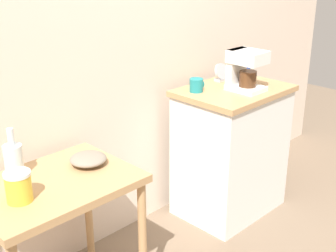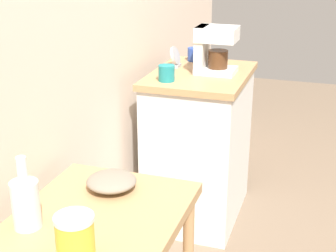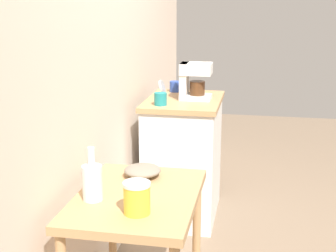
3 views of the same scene
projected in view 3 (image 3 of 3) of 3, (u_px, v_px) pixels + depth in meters
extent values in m
cube|color=beige|center=(106.00, 34.00, 2.92)|extent=(4.40, 0.10, 2.80)
cube|color=tan|center=(137.00, 198.00, 2.25)|extent=(0.77, 0.55, 0.04)
cylinder|color=tan|center=(196.00, 239.00, 2.63)|extent=(0.04, 0.04, 0.70)
cylinder|color=tan|center=(112.00, 232.00, 2.72)|extent=(0.04, 0.04, 0.70)
cube|color=white|center=(183.00, 160.00, 3.64)|extent=(0.70, 0.50, 0.87)
cube|color=tan|center=(184.00, 101.00, 3.53)|extent=(0.73, 0.53, 0.04)
cylinder|color=gray|center=(142.00, 176.00, 2.47)|extent=(0.08, 0.08, 0.01)
ellipsoid|color=gray|center=(142.00, 170.00, 2.46)|extent=(0.19, 0.19, 0.05)
cylinder|color=silver|center=(92.00, 183.00, 2.17)|extent=(0.09, 0.09, 0.16)
cylinder|color=silver|center=(91.00, 157.00, 2.14)|extent=(0.03, 0.03, 0.09)
cylinder|color=gold|center=(137.00, 199.00, 2.04)|extent=(0.11, 0.11, 0.12)
cylinder|color=white|center=(137.00, 184.00, 2.02)|extent=(0.12, 0.12, 0.01)
cube|color=white|center=(196.00, 97.00, 3.51)|extent=(0.18, 0.22, 0.03)
cube|color=white|center=(184.00, 81.00, 3.50)|extent=(0.16, 0.05, 0.26)
cube|color=white|center=(196.00, 69.00, 3.46)|extent=(0.18, 0.22, 0.08)
cylinder|color=#4C2D19|center=(197.00, 88.00, 3.49)|extent=(0.11, 0.11, 0.10)
cylinder|color=teal|center=(160.00, 99.00, 3.31)|extent=(0.09, 0.09, 0.09)
torus|color=teal|center=(162.00, 98.00, 3.35)|extent=(0.01, 0.06, 0.06)
cylinder|color=#2D4CAD|center=(175.00, 86.00, 3.78)|extent=(0.08, 0.08, 0.08)
torus|color=#2D4CAD|center=(176.00, 86.00, 3.82)|extent=(0.01, 0.06, 0.06)
cube|color=#B2B5BA|center=(162.00, 95.00, 3.62)|extent=(0.08, 0.05, 0.02)
cylinder|color=#B2B5BA|center=(162.00, 87.00, 3.60)|extent=(0.11, 0.05, 0.11)
cylinder|color=black|center=(162.00, 87.00, 3.60)|extent=(0.09, 0.04, 0.09)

